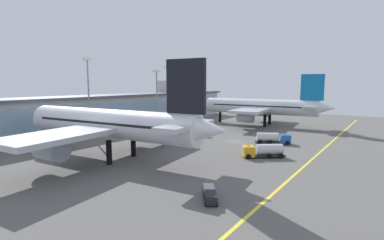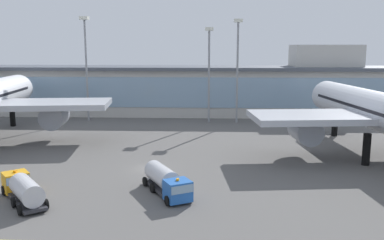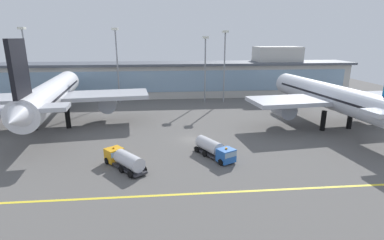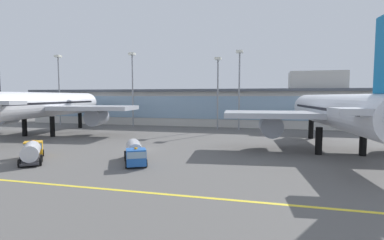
{
  "view_description": "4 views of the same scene",
  "coord_description": "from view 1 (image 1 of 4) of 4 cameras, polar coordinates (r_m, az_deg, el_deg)",
  "views": [
    {
      "loc": [
        -69.77,
        -35.57,
        15.92
      ],
      "look_at": [
        -3.86,
        11.57,
        5.47
      ],
      "focal_mm": 26.81,
      "sensor_mm": 36.0,
      "label": 1
    },
    {
      "loc": [
        8.27,
        -54.36,
        16.42
      ],
      "look_at": [
        5.48,
        7.54,
        5.51
      ],
      "focal_mm": 38.68,
      "sensor_mm": 36.0,
      "label": 2
    },
    {
      "loc": [
        -5.07,
        -57.28,
        20.36
      ],
      "look_at": [
        0.46,
        1.23,
        3.78
      ],
      "focal_mm": 27.55,
      "sensor_mm": 36.0,
      "label": 3
    },
    {
      "loc": [
        22.1,
        -48.98,
        9.68
      ],
      "look_at": [
        8.96,
        1.96,
        5.4
      ],
      "focal_mm": 27.78,
      "sensor_mm": 36.0,
      "label": 4
    }
  ],
  "objects": [
    {
      "name": "fuel_tanker_truck",
      "position": [
        63.89,
        13.72,
        -5.9
      ],
      "size": [
        7.55,
        8.57,
        2.9
      ],
      "rotation": [
        0.0,
        0.0,
        2.25
      ],
      "color": "black",
      "rests_on": "ground"
    },
    {
      "name": "baggage_tug_near",
      "position": [
        78.92,
        15.99,
        -3.46
      ],
      "size": [
        6.47,
        9.1,
        2.9
      ],
      "rotation": [
        0.0,
        0.0,
        5.21
      ],
      "color": "black",
      "rests_on": "ground"
    },
    {
      "name": "apron_light_mast_centre",
      "position": [
        110.01,
        -4.85,
        6.71
      ],
      "size": [
        1.8,
        1.8,
        22.35
      ],
      "color": "gray",
      "rests_on": "ground"
    },
    {
      "name": "apron_light_mast_east",
      "position": [
        88.53,
        -19.93,
        6.42
      ],
      "size": [
        1.8,
        1.8,
        23.08
      ],
      "color": "gray",
      "rests_on": "ground"
    },
    {
      "name": "terminal_building",
      "position": [
        109.89,
        -13.5,
        2.18
      ],
      "size": [
        123.75,
        14.0,
        17.02
      ],
      "color": "beige",
      "rests_on": "ground"
    },
    {
      "name": "apron_light_mast_west",
      "position": [
        105.47,
        -7.03,
        6.13
      ],
      "size": [
        1.8,
        1.8,
        20.63
      ],
      "color": "gray",
      "rests_on": "ground"
    },
    {
      "name": "airliner_near_left",
      "position": [
        62.58,
        -16.02,
        -0.79
      ],
      "size": [
        45.25,
        52.83,
        20.15
      ],
      "rotation": [
        0.0,
        0.0,
        1.69
      ],
      "color": "black",
      "rests_on": "ground"
    },
    {
      "name": "taxiway_centreline_stripe",
      "position": [
        72.84,
        24.07,
        -5.92
      ],
      "size": [
        144.0,
        0.5,
        0.01
      ],
      "primitive_type": "cube",
      "color": "yellow",
      "rests_on": "ground"
    },
    {
      "name": "service_truck_far",
      "position": [
        40.79,
        3.59,
        -14.43
      ],
      "size": [
        5.39,
        4.61,
        1.4
      ],
      "rotation": [
        0.0,
        0.0,
        3.78
      ],
      "color": "black",
      "rests_on": "ground"
    },
    {
      "name": "airliner_near_right",
      "position": [
        111.73,
        13.3,
        2.55
      ],
      "size": [
        38.77,
        51.76,
        19.02
      ],
      "rotation": [
        0.0,
        0.0,
        1.68
      ],
      "color": "black",
      "rests_on": "ground"
    },
    {
      "name": "ground_plane",
      "position": [
        79.92,
        8.41,
        -4.22
      ],
      "size": [
        180.0,
        180.0,
        0.0
      ],
      "primitive_type": "plane",
      "color": "#5B5956"
    }
  ]
}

